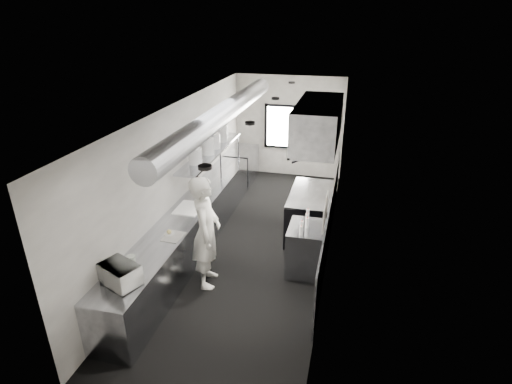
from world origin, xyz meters
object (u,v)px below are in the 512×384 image
Objects in this scene: far_work_table at (242,165)px; plate_stack_a at (195,156)px; cutting_board at (189,208)px; squeeze_bottle_b at (302,226)px; line_cook at (206,232)px; squeeze_bottle_e at (308,214)px; pass_shelf at (212,152)px; squeeze_bottle_d at (307,218)px; prep_counter at (191,229)px; microwave at (120,274)px; range at (310,213)px; deli_tub_b at (131,259)px; plate_stack_b at (208,146)px; small_plate at (169,234)px; bottle_station at (306,249)px; deli_tub_a at (117,272)px; squeeze_bottle_a at (301,231)px; plate_stack_d at (222,133)px; plate_stack_c at (215,141)px; exhaust_hood at (318,124)px; squeeze_bottle_c at (307,223)px; knife_block at (198,183)px.

plate_stack_a is (-0.08, -3.04, 1.28)m from far_work_table.
cutting_board is 2.24m from squeeze_bottle_b.
line_cook is 11.34× the size of squeeze_bottle_e.
plate_stack_a reaches higher than cutting_board.
squeeze_bottle_d is at bearing -33.59° from pass_shelf.
prep_counter is 34.30× the size of squeeze_bottle_e.
squeeze_bottle_d is at bearing -0.54° from cutting_board.
microwave reaches higher than squeeze_bottle_b.
range is 1.62m from squeeze_bottle_b.
deli_tub_b is 3.29m from plate_stack_b.
small_plate is 1.01× the size of squeeze_bottle_b.
squeeze_bottle_d is (2.34, -0.69, -0.74)m from plate_stack_a.
small_plate is 0.29× the size of cutting_board.
small_plate is at bearing -87.64° from pass_shelf.
bottle_station is 2.66× the size of plate_stack_b.
cutting_board is (0.18, 2.25, -0.04)m from deli_tub_a.
prep_counter is 2.32m from squeeze_bottle_e.
plate_stack_b is (0.14, 3.54, 0.79)m from deli_tub_a.
microwave is 3.77m from plate_stack_b.
squeeze_bottle_d is (2.44, 2.23, 0.03)m from deli_tub_a.
pass_shelf reaches higher than squeeze_bottle_a.
squeeze_bottle_e is (2.29, -1.13, -0.75)m from plate_stack_b.
cutting_board is (0.15, 1.90, -0.04)m from deli_tub_b.
far_work_table is (0.04, 2.20, -1.09)m from pass_shelf.
line_cook is at bearing -53.27° from cutting_board.
plate_stack_d is (0.05, 1.59, 0.04)m from plate_stack_a.
bottle_station is (2.30, -0.20, 0.00)m from prep_counter.
plate_stack_d is at bearing 88.20° from deli_tub_a.
exhaust_hood is at bearing -12.34° from plate_stack_c.
bottle_station is at bearing 39.79° from deli_tub_a.
squeeze_bottle_e is at bearing 87.01° from squeeze_bottle_a.
squeeze_bottle_d is at bearing -44.69° from plate_stack_d.
bottle_station is 0.45× the size of line_cook.
deli_tub_a is (-2.36, -3.46, 0.48)m from range.
prep_counter is 6.67× the size of bottle_station.
prep_counter is 34.70× the size of squeeze_bottle_d.
plate_stack_b reaches higher than squeeze_bottle_e.
line_cook is 1.58m from deli_tub_a.
line_cook is at bearing -155.05° from bottle_station.
cutting_board is 1.54× the size of plate_stack_d.
plate_stack_d is at bearing 133.32° from squeeze_bottle_c.
far_work_table is 6.91× the size of squeeze_bottle_b.
plate_stack_a reaches higher than knife_block.
plate_stack_c is at bearing 55.69° from knife_block.
squeeze_bottle_b is 0.48m from squeeze_bottle_e.
line_cook is at bearing -64.03° from plate_stack_a.
deli_tub_a is 4.04m from plate_stack_c.
cutting_board is 2.27m from squeeze_bottle_a.
exhaust_hood reaches higher than prep_counter.
microwave is 1.42m from small_plate.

